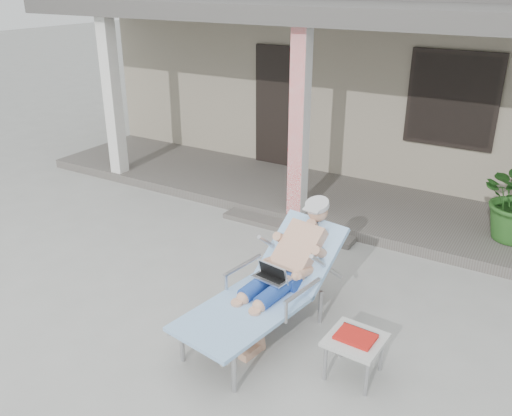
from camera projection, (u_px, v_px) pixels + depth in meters
The scene contains 7 objects.
ground at pixel (212, 288), 6.28m from camera, with size 60.00×60.00×0.00m, color #9E9E99.
house at pixel (399, 67), 10.73m from camera, with size 10.40×5.40×3.30m.
porch_deck at pixel (321, 198), 8.61m from camera, with size 10.00×2.00×0.15m, color #605B56.
porch_overhang at pixel (328, 19), 7.49m from camera, with size 10.00×2.30×2.85m.
porch_step at pixel (287, 227), 7.72m from camera, with size 2.00×0.30×0.07m, color #605B56.
lounger at pixel (275, 258), 5.29m from camera, with size 1.04×2.06×1.30m.
side_table at pixel (355, 342), 4.79m from camera, with size 0.50×0.50×0.43m.
Camera 1 is at (3.23, -4.36, 3.35)m, focal length 38.00 mm.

